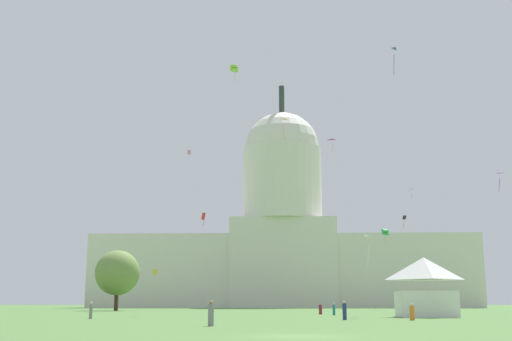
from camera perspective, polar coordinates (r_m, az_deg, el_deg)
ground_plane at (r=32.46m, az=3.80°, el=-14.62°), size 800.00×800.00×0.00m
capitol_building at (r=202.51m, az=2.42°, el=-6.15°), size 118.99×25.21×72.18m
event_tent at (r=75.65m, az=14.92°, el=-10.02°), size 6.53×6.37×6.68m
tree_west_far at (r=133.33m, az=-12.33°, el=-8.96°), size 11.37×11.21×12.03m
person_navy_front_center at (r=62.41m, az=7.95°, el=-12.39°), size 0.42×0.42×1.78m
person_maroon_deep_crowd at (r=90.83m, az=5.80°, el=-12.29°), size 0.45×0.45×1.53m
person_grey_back_left at (r=45.84m, az=-4.07°, el=-12.75°), size 0.58×0.58×1.77m
person_grey_mid_center at (r=67.76m, az=-14.59°, el=-12.08°), size 0.33×0.33×1.71m
person_teal_mid_left at (r=84.98m, az=7.00°, el=-12.28°), size 0.46×0.46×1.55m
person_orange_edge_east at (r=62.53m, az=13.83°, el=-12.28°), size 0.46×0.46×1.56m
kite_lime_high at (r=103.59m, az=-1.97°, el=9.12°), size 1.32×1.28×2.78m
kite_white_low at (r=86.57m, az=10.16°, el=-6.29°), size 0.98×1.36×3.71m
kite_pink_high at (r=166.33m, az=-6.02°, el=1.65°), size 0.84×0.86×1.26m
kite_cyan_mid at (r=187.12m, az=13.72°, el=-1.77°), size 1.69×0.76×2.51m
kite_gold_low at (r=161.11m, az=-9.07°, el=-9.08°), size 1.09×0.35×4.23m
kite_green_low at (r=135.07m, az=11.50°, el=-5.44°), size 1.52×1.55×3.22m
kite_blue_high at (r=98.58m, az=12.04°, el=10.37°), size 1.03×1.24×4.14m
kite_black_low at (r=114.93m, az=13.16°, el=-4.21°), size 0.88×1.07×2.44m
kite_magenta_high at (r=148.09m, az=6.80°, el=2.67°), size 1.73×0.87×3.12m
kite_violet_mid at (r=105.48m, az=20.97°, el=-0.42°), size 1.19×1.13×2.75m
kite_red_mid at (r=130.40m, az=-4.74°, el=-4.16°), size 0.87×0.73×2.70m
kite_orange_mid at (r=109.77m, az=2.47°, el=4.37°), size 1.19×0.96×3.84m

